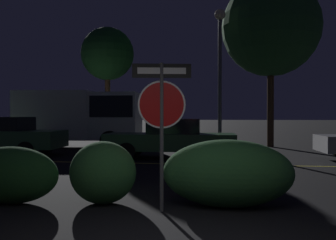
% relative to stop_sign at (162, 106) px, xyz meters
% --- Properties ---
extents(road_center_stripe, '(37.87, 0.12, 0.01)m').
position_rel_stop_sign_xyz_m(road_center_stripe, '(0.45, 5.76, -1.66)').
color(road_center_stripe, gold).
rests_on(road_center_stripe, ground_plane).
extents(stop_sign, '(0.91, 0.19, 2.33)m').
position_rel_stop_sign_xyz_m(stop_sign, '(0.00, 0.00, 0.00)').
color(stop_sign, '#4C4C51').
rests_on(stop_sign, ground_plane).
extents(hedge_bush_1, '(1.69, 0.89, 0.97)m').
position_rel_stop_sign_xyz_m(hedge_bush_1, '(-2.64, 0.18, -1.17)').
color(hedge_bush_1, '#19421E').
rests_on(hedge_bush_1, ground_plane).
extents(hedge_bush_2, '(1.13, 1.02, 1.07)m').
position_rel_stop_sign_xyz_m(hedge_bush_2, '(-1.07, 0.38, -1.13)').
color(hedge_bush_2, '#285B2D').
rests_on(hedge_bush_2, ground_plane).
extents(hedge_bush_3, '(2.14, 1.09, 1.11)m').
position_rel_stop_sign_xyz_m(hedge_bush_3, '(1.03, 0.42, -1.11)').
color(hedge_bush_3, '#285B2D').
rests_on(hedge_bush_3, ground_plane).
extents(passing_car_1, '(4.92, 2.33, 1.46)m').
position_rel_stop_sign_xyz_m(passing_car_1, '(-7.29, 7.32, -0.93)').
color(passing_car_1, '#335B38').
rests_on(passing_car_1, ground_plane).
extents(passing_car_2, '(4.65, 1.93, 1.39)m').
position_rel_stop_sign_xyz_m(passing_car_2, '(-0.77, 7.25, -0.96)').
color(passing_car_2, '#335B38').
rests_on(passing_car_2, ground_plane).
extents(delivery_truck, '(5.75, 2.73, 2.64)m').
position_rel_stop_sign_xyz_m(delivery_truck, '(-5.43, 11.11, -0.13)').
color(delivery_truck, silver).
rests_on(delivery_truck, ground_plane).
extents(street_lamp, '(0.47, 0.47, 6.11)m').
position_rel_stop_sign_xyz_m(street_lamp, '(0.94, 10.58, 2.45)').
color(street_lamp, '#4C4C51').
rests_on(street_lamp, ground_plane).
extents(tree_0, '(3.18, 3.18, 6.84)m').
position_rel_stop_sign_xyz_m(tree_0, '(-5.77, 16.16, 3.54)').
color(tree_0, '#422D1E').
rests_on(tree_0, ground_plane).
extents(tree_1, '(4.71, 4.71, 8.11)m').
position_rel_stop_sign_xyz_m(tree_1, '(3.37, 12.76, 4.08)').
color(tree_1, '#422D1E').
rests_on(tree_1, ground_plane).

